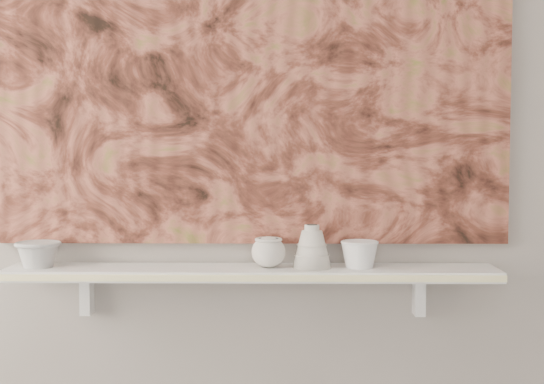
{
  "coord_description": "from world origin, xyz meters",
  "views": [
    {
      "loc": [
        0.08,
        -0.64,
        1.27
      ],
      "look_at": [
        0.06,
        1.49,
        1.15
      ],
      "focal_mm": 50.0,
      "sensor_mm": 36.0,
      "label": 1
    }
  ],
  "objects_px": {
    "shelf": "(252,273)",
    "painting": "(252,56)",
    "cup_cream": "(268,252)",
    "bowl_grey": "(38,254)",
    "bowl_white": "(359,254)",
    "bell_vessel": "(312,246)"
  },
  "relations": [
    {
      "from": "shelf",
      "to": "bowl_white",
      "type": "distance_m",
      "value": 0.31
    },
    {
      "from": "bowl_grey",
      "to": "bowl_white",
      "type": "height_order",
      "value": "bowl_white"
    },
    {
      "from": "bowl_grey",
      "to": "shelf",
      "type": "bearing_deg",
      "value": 0.0
    },
    {
      "from": "bowl_grey",
      "to": "bowl_white",
      "type": "bearing_deg",
      "value": 0.0
    },
    {
      "from": "painting",
      "to": "cup_cream",
      "type": "relative_size",
      "value": 15.42
    },
    {
      "from": "shelf",
      "to": "cup_cream",
      "type": "distance_m",
      "value": 0.08
    },
    {
      "from": "shelf",
      "to": "bowl_grey",
      "type": "relative_size",
      "value": 10.69
    },
    {
      "from": "cup_cream",
      "to": "painting",
      "type": "bearing_deg",
      "value": 121.03
    },
    {
      "from": "cup_cream",
      "to": "bell_vessel",
      "type": "distance_m",
      "value": 0.12
    },
    {
      "from": "shelf",
      "to": "painting",
      "type": "relative_size",
      "value": 0.93
    },
    {
      "from": "bowl_grey",
      "to": "cup_cream",
      "type": "distance_m",
      "value": 0.66
    },
    {
      "from": "painting",
      "to": "bowl_grey",
      "type": "height_order",
      "value": "painting"
    },
    {
      "from": "shelf",
      "to": "painting",
      "type": "bearing_deg",
      "value": 90.0
    },
    {
      "from": "bowl_grey",
      "to": "painting",
      "type": "bearing_deg",
      "value": 7.5
    },
    {
      "from": "painting",
      "to": "cup_cream",
      "type": "bearing_deg",
      "value": -58.97
    },
    {
      "from": "cup_cream",
      "to": "bell_vessel",
      "type": "height_order",
      "value": "bell_vessel"
    },
    {
      "from": "bowl_grey",
      "to": "bell_vessel",
      "type": "relative_size",
      "value": 1.06
    },
    {
      "from": "painting",
      "to": "bowl_white",
      "type": "height_order",
      "value": "painting"
    },
    {
      "from": "painting",
      "to": "bowl_grey",
      "type": "relative_size",
      "value": 11.45
    },
    {
      "from": "cup_cream",
      "to": "bell_vessel",
      "type": "bearing_deg",
      "value": 0.0
    },
    {
      "from": "painting",
      "to": "bell_vessel",
      "type": "distance_m",
      "value": 0.58
    },
    {
      "from": "bowl_white",
      "to": "shelf",
      "type": "bearing_deg",
      "value": 180.0
    }
  ]
}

